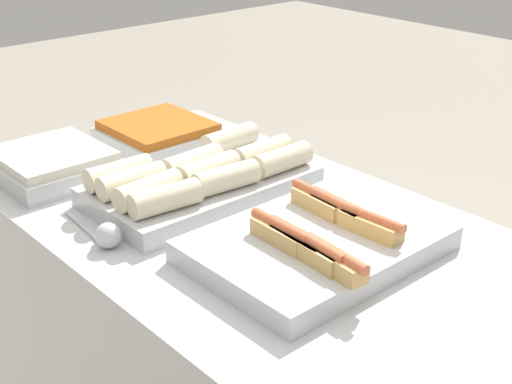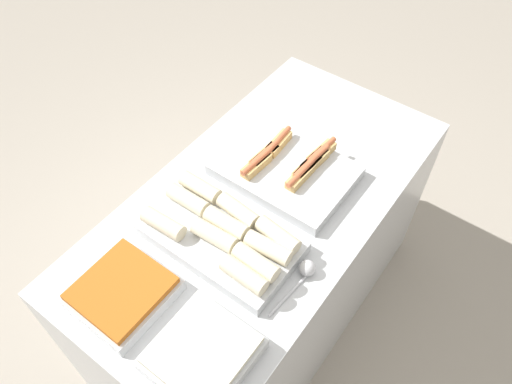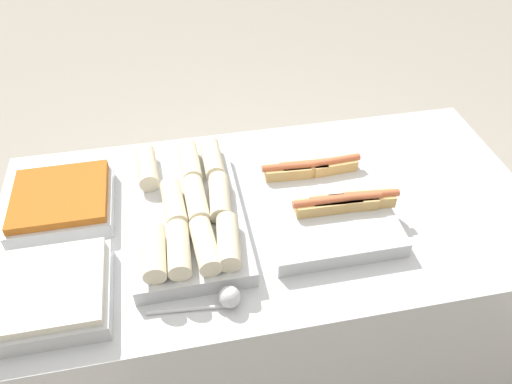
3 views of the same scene
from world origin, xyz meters
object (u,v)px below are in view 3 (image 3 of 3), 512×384
Objects in this scene: serving_spoon_near at (225,298)px; tray_wraps at (189,211)px; tray_hotdogs at (320,195)px; tray_side_front at (50,293)px; tray_side_back at (62,202)px.

tray_wraps is at bearing 101.22° from serving_spoon_near.
tray_hotdogs is at bearing 42.48° from serving_spoon_near.
tray_side_back is at bearing 90.00° from tray_side_front.
tray_side_back is at bearing 134.77° from serving_spoon_near.
tray_wraps reaches higher than tray_side_back.
tray_wraps is 1.86× the size of tray_side_front.
tray_side_back is at bearing 171.02° from tray_hotdogs.
serving_spoon_near is (0.42, -0.09, -0.01)m from tray_side_front.
tray_wraps is 0.42m from tray_side_front.
serving_spoon_near is at bearing -12.22° from tray_side_front.
tray_wraps is (-0.39, -0.00, 0.01)m from tray_hotdogs.
tray_wraps reaches higher than serving_spoon_near.
tray_hotdogs is at bearing 15.84° from tray_side_front.
tray_wraps is 1.86× the size of tray_side_back.
tray_wraps reaches higher than tray_side_front.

